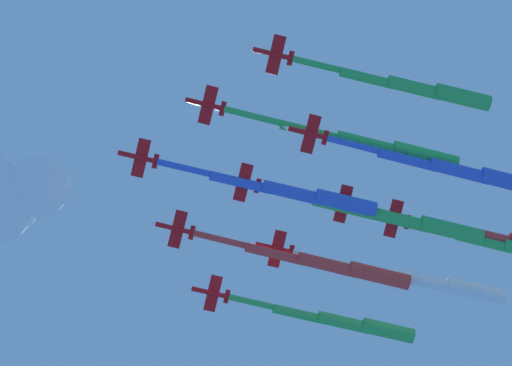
# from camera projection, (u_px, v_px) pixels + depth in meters

# --- Properties ---
(jet_lead) EXTENTS (47.22, 39.56, 4.24)m
(jet_lead) POSITION_uv_depth(u_px,v_px,m) (293.00, 192.00, 236.63)
(jet_lead) COLOR red
(jet_port_inner) EXTENTS (49.58, 42.25, 4.18)m
(jet_port_inner) POSITION_uv_depth(u_px,v_px,m) (370.00, 144.00, 236.35)
(jet_port_inner) COLOR red
(jet_starboard_inner) EXTENTS (47.37, 40.68, 4.27)m
(jet_starboard_inner) POSITION_uv_depth(u_px,v_px,m) (328.00, 265.00, 242.42)
(jet_starboard_inner) COLOR red
(jet_port_mid) EXTENTS (48.36, 41.15, 4.17)m
(jet_port_mid) POSITION_uv_depth(u_px,v_px,m) (399.00, 219.00, 238.68)
(jet_port_mid) COLOR red
(jet_starboard_mid) EXTENTS (43.24, 36.19, 4.22)m
(jet_starboard_mid) POSITION_uv_depth(u_px,v_px,m) (414.00, 87.00, 232.37)
(jet_starboard_mid) COLOR red
(jet_port_outer) EXTENTS (43.28, 36.37, 4.20)m
(jet_port_outer) POSITION_uv_depth(u_px,v_px,m) (343.00, 322.00, 249.62)
(jet_port_outer) COLOR red
(jet_starboard_outer) EXTENTS (46.05, 39.68, 4.15)m
(jet_starboard_outer) POSITION_uv_depth(u_px,v_px,m) (460.00, 171.00, 235.00)
(jet_starboard_outer) COLOR red
(jet_trail_port) EXTENTS (48.13, 39.96, 4.22)m
(jet_trail_port) POSITION_uv_depth(u_px,v_px,m) (425.00, 281.00, 246.23)
(jet_trail_port) COLOR red
(jet_trail_starboard) EXTENTS (46.56, 39.05, 4.17)m
(jet_trail_starboard) POSITION_uv_depth(u_px,v_px,m) (488.00, 237.00, 242.01)
(jet_trail_starboard) COLOR red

